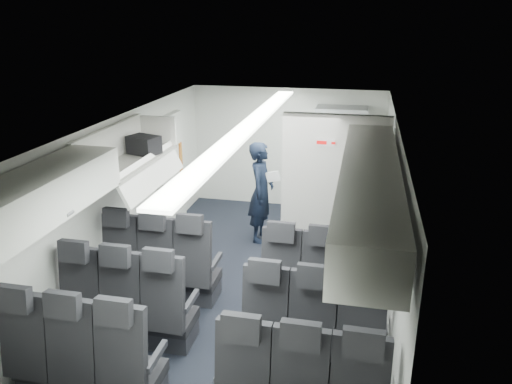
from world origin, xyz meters
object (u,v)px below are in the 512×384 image
at_px(seat_row_rear, 188,379).
at_px(carry_on_bag, 144,145).
at_px(seat_row_mid, 218,320).
at_px(flight_attendant, 261,192).
at_px(seat_row_front, 239,277).
at_px(boarding_door, 171,173).
at_px(galley_unit, 339,163).

bearing_deg(seat_row_rear, carry_on_bag, 119.81).
relative_size(seat_row_mid, flight_attendant, 2.13).
relative_size(seat_row_front, seat_row_mid, 1.00).
bearing_deg(seat_row_mid, seat_row_front, 90.00).
xyz_separation_m(seat_row_mid, carry_on_bag, (-1.36, 1.48, 1.39)).
relative_size(seat_row_rear, flight_attendant, 2.13).
distance_m(seat_row_mid, flight_attendant, 2.89).
distance_m(seat_row_rear, boarding_door, 4.25).
relative_size(galley_unit, flight_attendant, 1.22).
bearing_deg(seat_row_mid, carry_on_bag, 132.63).
distance_m(seat_row_mid, carry_on_bag, 2.45).
height_order(seat_row_rear, carry_on_bag, carry_on_bag).
relative_size(seat_row_front, seat_row_rear, 1.00).
xyz_separation_m(seat_row_rear, boarding_door, (-1.64, 3.89, 0.55)).
xyz_separation_m(boarding_door, carry_on_bag, (0.27, -1.50, 0.84)).
bearing_deg(galley_unit, seat_row_front, -106.28).
distance_m(flight_attendant, carry_on_bag, 2.10).
xyz_separation_m(seat_row_mid, flight_attendant, (-0.14, 2.86, 0.38)).
bearing_deg(seat_row_mid, galley_unit, 77.12).
height_order(seat_row_mid, boarding_door, boarding_door).
bearing_deg(galley_unit, seat_row_mid, -102.88).
xyz_separation_m(seat_row_front, flight_attendant, (-0.14, 1.96, 0.38)).
distance_m(seat_row_mid, boarding_door, 3.45).
relative_size(seat_row_rear, galley_unit, 1.75).
height_order(seat_row_front, boarding_door, boarding_door).
height_order(seat_row_mid, galley_unit, galley_unit).
bearing_deg(flight_attendant, galley_unit, -35.95).
bearing_deg(carry_on_bag, seat_row_front, -4.44).
bearing_deg(seat_row_front, carry_on_bag, 156.88).
xyz_separation_m(galley_unit, carry_on_bag, (-2.31, -2.67, 0.85)).
xyz_separation_m(galley_unit, boarding_door, (-2.59, -1.17, 0.00)).
bearing_deg(boarding_door, seat_row_front, -51.84).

